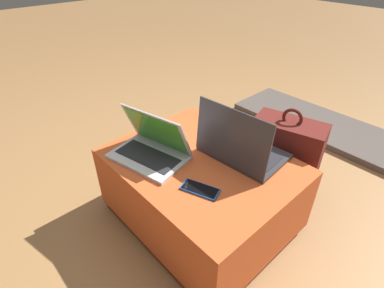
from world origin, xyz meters
The scene contains 7 objects.
ground_plane centered at (0.00, 0.00, 0.00)m, with size 14.00×14.00×0.00m, color #9E7042.
ottoman centered at (0.00, 0.00, 0.19)m, with size 0.83×0.66×0.38m.
laptop_near centered at (-0.18, -0.15, 0.43)m, with size 0.38×0.29×0.22m.
laptop_far centered at (0.10, 0.14, 0.44)m, with size 0.39×0.29×0.27m.
cell_phone centered at (0.14, -0.14, 0.39)m, with size 0.17×0.12×0.01m.
backpack centered at (0.17, 0.44, 0.24)m, with size 0.37×0.29×0.56m.
fireplace_hearth centered at (0.00, 1.33, 0.02)m, with size 1.40×0.50×0.04m.
Camera 1 is at (0.77, -0.76, 1.20)m, focal length 28.00 mm.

